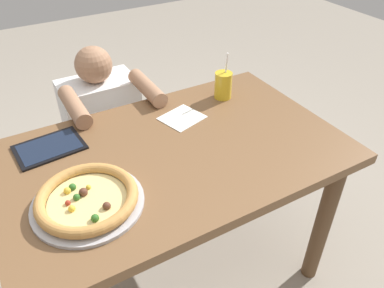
# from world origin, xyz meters

# --- Properties ---
(ground_plane) EXTENTS (8.00, 8.00, 0.00)m
(ground_plane) POSITION_xyz_m (0.00, 0.00, 0.00)
(ground_plane) COLOR #9E9384
(dining_table) EXTENTS (1.26, 0.79, 0.75)m
(dining_table) POSITION_xyz_m (0.00, 0.00, 0.63)
(dining_table) COLOR brown
(dining_table) RESTS_ON ground
(pizza_near) EXTENTS (0.35, 0.35, 0.05)m
(pizza_near) POSITION_xyz_m (-0.36, -0.11, 0.77)
(pizza_near) COLOR #B7B7BC
(pizza_near) RESTS_ON dining_table
(drink_cup_colored) EXTENTS (0.08, 0.08, 0.21)m
(drink_cup_colored) POSITION_xyz_m (0.37, 0.24, 0.81)
(drink_cup_colored) COLOR gold
(drink_cup_colored) RESTS_ON dining_table
(paper_napkin) EXTENTS (0.19, 0.18, 0.00)m
(paper_napkin) POSITION_xyz_m (0.13, 0.18, 0.75)
(paper_napkin) COLOR white
(paper_napkin) RESTS_ON dining_table
(tablet) EXTENTS (0.25, 0.19, 0.01)m
(tablet) POSITION_xyz_m (-0.39, 0.24, 0.75)
(tablet) COLOR black
(tablet) RESTS_ON dining_table
(diner_seated) EXTENTS (0.40, 0.52, 0.93)m
(diner_seated) POSITION_xyz_m (-0.08, 0.65, 0.42)
(diner_seated) COLOR #333847
(diner_seated) RESTS_ON ground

